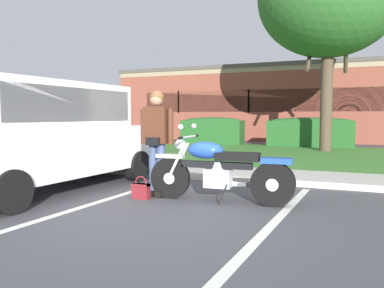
# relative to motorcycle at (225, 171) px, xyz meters

# --- Properties ---
(ground_plane) EXTENTS (140.00, 140.00, 0.00)m
(ground_plane) POSITION_rel_motorcycle_xyz_m (-0.35, -0.92, -0.48)
(ground_plane) COLOR #424247
(curb_strip) EXTENTS (60.00, 0.20, 0.12)m
(curb_strip) POSITION_rel_motorcycle_xyz_m (-0.35, 1.77, -0.42)
(curb_strip) COLOR #B7B2A8
(curb_strip) RESTS_ON ground
(concrete_walk) EXTENTS (60.00, 1.50, 0.08)m
(concrete_walk) POSITION_rel_motorcycle_xyz_m (-0.35, 2.62, -0.44)
(concrete_walk) COLOR #B7B2A8
(concrete_walk) RESTS_ON ground
(grass_lawn) EXTENTS (60.00, 7.49, 0.06)m
(grass_lawn) POSITION_rel_motorcycle_xyz_m (-0.35, 7.12, -0.45)
(grass_lawn) COLOR #3D752D
(grass_lawn) RESTS_ON ground
(stall_stripe_0) EXTENTS (0.40, 4.40, 0.01)m
(stall_stripe_0) POSITION_rel_motorcycle_xyz_m (-1.77, -0.72, -0.48)
(stall_stripe_0) COLOR silver
(stall_stripe_0) RESTS_ON ground
(stall_stripe_1) EXTENTS (0.40, 4.40, 0.01)m
(stall_stripe_1) POSITION_rel_motorcycle_xyz_m (0.90, -0.72, -0.48)
(stall_stripe_1) COLOR silver
(stall_stripe_1) RESTS_ON ground
(motorcycle) EXTENTS (2.24, 0.82, 1.18)m
(motorcycle) POSITION_rel_motorcycle_xyz_m (0.00, 0.00, 0.00)
(motorcycle) COLOR black
(motorcycle) RESTS_ON ground
(rider_person) EXTENTS (0.57, 0.31, 1.70)m
(rider_person) POSITION_rel_motorcycle_xyz_m (-1.15, -0.01, 0.51)
(rider_person) COLOR black
(rider_person) RESTS_ON ground
(handbag) EXTENTS (0.28, 0.13, 0.36)m
(handbag) POSITION_rel_motorcycle_xyz_m (-1.29, -0.28, -0.34)
(handbag) COLOR maroon
(handbag) RESTS_ON ground
(parked_suv_adjacent) EXTENTS (2.29, 4.97, 1.86)m
(parked_suv_adjacent) POSITION_rel_motorcycle_xyz_m (-3.21, -0.27, 0.48)
(parked_suv_adjacent) COLOR white
(parked_suv_adjacent) RESTS_ON ground
(hedge_left) EXTENTS (2.77, 0.90, 1.24)m
(hedge_left) POSITION_rel_motorcycle_xyz_m (-3.97, 10.68, 0.17)
(hedge_left) COLOR #235623
(hedge_left) RESTS_ON ground
(hedge_center_left) EXTENTS (3.39, 0.90, 1.24)m
(hedge_center_left) POSITION_rel_motorcycle_xyz_m (0.26, 10.68, 0.17)
(hedge_center_left) COLOR #235623
(hedge_center_left) RESTS_ON ground
(brick_building) EXTENTS (23.19, 8.59, 3.94)m
(brick_building) POSITION_rel_motorcycle_xyz_m (0.89, 17.72, 1.49)
(brick_building) COLOR brown
(brick_building) RESTS_ON ground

